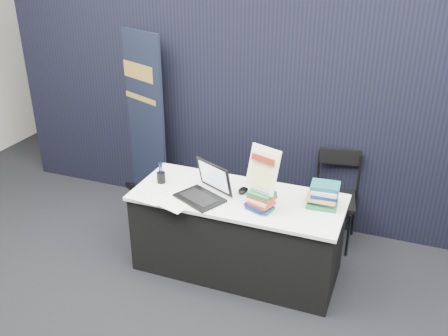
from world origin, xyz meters
The scene contains 15 objects.
floor centered at (0.00, 0.00, 0.00)m, with size 8.00×8.00×0.00m, color black.
wall_back centered at (0.00, 4.00, 1.75)m, with size 8.00×0.02×3.50m, color #B5B3AB.
drape_partition centered at (0.00, 1.60, 1.20)m, with size 6.00×0.08×2.40m, color black.
display_table centered at (0.00, 0.55, 0.38)m, with size 1.80×0.75×0.75m.
laptop centered at (-0.28, 0.43, 0.82)m, with size 0.47×0.46×0.29m.
mouse centered at (0.02, 0.63, 0.77)m, with size 0.08×0.13×0.04m, color black.
brochure_left centered at (-0.68, 0.25, 0.75)m, with size 0.27×0.19×0.00m, color silver.
brochure_mid centered at (-0.47, 0.25, 0.75)m, with size 0.33×0.23×0.00m, color white.
brochure_right centered at (-0.42, 0.54, 0.75)m, with size 0.25×0.18×0.00m, color white.
pen_cup centered at (-0.73, 0.54, 0.80)m, with size 0.08×0.08×0.10m, color black.
book_stack_tall centered at (0.25, 0.41, 0.83)m, with size 0.23×0.20×0.16m.
book_stack_short centered at (0.71, 0.65, 0.85)m, with size 0.23×0.18×0.20m.
info_sign centered at (0.25, 0.44, 1.09)m, with size 0.30×0.20×0.38m.
pullup_banner centered at (-1.45, 1.48, 0.84)m, with size 0.78×0.42×1.90m.
stacking_chair centered at (0.70, 1.34, 0.51)m, with size 0.47×0.48×0.91m.
Camera 1 is at (1.24, -2.96, 2.79)m, focal length 40.00 mm.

